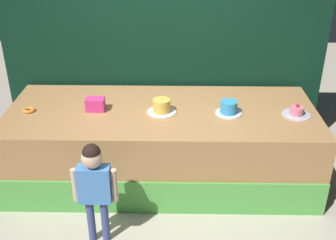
{
  "coord_description": "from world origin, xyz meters",
  "views": [
    {
      "loc": [
        0.14,
        -3.4,
        2.87
      ],
      "look_at": [
        0.07,
        0.4,
        0.88
      ],
      "focal_mm": 44.45,
      "sensor_mm": 36.0,
      "label": 1
    }
  ],
  "objects": [
    {
      "name": "curtain_backdrop",
      "position": [
        0.0,
        1.45,
        1.53
      ],
      "size": [
        3.9,
        0.08,
        3.06
      ],
      "primitive_type": "cube",
      "color": "black",
      "rests_on": "ground_plane"
    },
    {
      "name": "child_figure",
      "position": [
        -0.57,
        -0.4,
        0.68
      ],
      "size": [
        0.41,
        0.19,
        1.06
      ],
      "color": "#3F4C8C",
      "rests_on": "ground_plane"
    },
    {
      "name": "donut",
      "position": [
        -1.44,
        0.61,
        0.88
      ],
      "size": [
        0.13,
        0.13,
        0.04
      ],
      "primitive_type": "torus",
      "color": "orange",
      "rests_on": "stage_platform"
    },
    {
      "name": "pink_box",
      "position": [
        -0.72,
        0.65,
        0.93
      ],
      "size": [
        0.2,
        0.14,
        0.14
      ],
      "primitive_type": "cube",
      "rotation": [
        0.0,
        0.0,
        -0.0
      ],
      "color": "#E73888",
      "rests_on": "stage_platform"
    },
    {
      "name": "stage_platform",
      "position": [
        0.0,
        0.67,
        0.43
      ],
      "size": [
        3.38,
        1.37,
        0.86
      ],
      "color": "#B27F4C",
      "rests_on": "ground_plane"
    },
    {
      "name": "cake_right",
      "position": [
        1.44,
        0.58,
        0.9
      ],
      "size": [
        0.3,
        0.3,
        0.13
      ],
      "color": "silver",
      "rests_on": "stage_platform"
    },
    {
      "name": "cake_left",
      "position": [
        0.0,
        0.62,
        0.93
      ],
      "size": [
        0.32,
        0.32,
        0.2
      ],
      "color": "silver",
      "rests_on": "stage_platform"
    },
    {
      "name": "cake_center",
      "position": [
        0.72,
        0.6,
        0.93
      ],
      "size": [
        0.28,
        0.28,
        0.14
      ],
      "color": "silver",
      "rests_on": "stage_platform"
    },
    {
      "name": "ground_plane",
      "position": [
        0.0,
        0.0,
        0.0
      ],
      "size": [
        12.0,
        12.0,
        0.0
      ],
      "primitive_type": "plane",
      "color": "#BCB29E"
    }
  ]
}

